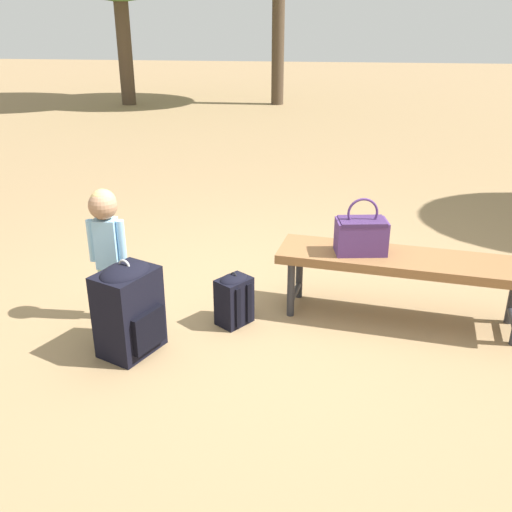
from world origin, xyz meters
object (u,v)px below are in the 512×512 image
Objects in this scene: backpack_small at (234,298)px; backpack_large at (129,306)px; handbag at (361,234)px; park_bench at (403,265)px; child_standing at (106,235)px.

backpack_large is at bearing 35.24° from backpack_small.
handbag reaches higher than backpack_small.
backpack_large is (1.63, 0.57, -0.10)m from park_bench.
backpack_small is at bearing 14.54° from handbag.
park_bench is at bearing -160.75° from backpack_large.
backpack_small is (0.79, 0.21, -0.39)m from handbag.
child_standing is (1.88, 0.20, 0.20)m from park_bench.
handbag is 0.91m from backpack_small.
park_bench is 0.33m from handbag.
handbag is 0.42× the size of child_standing.
park_bench is 1.11m from backpack_small.
handbag is (0.28, -0.03, 0.18)m from park_bench.
handbag is 1.51m from backpack_large.
handbag is 1.61m from child_standing.
park_bench is 1.90m from child_standing.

